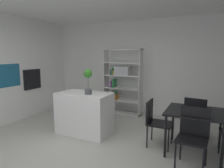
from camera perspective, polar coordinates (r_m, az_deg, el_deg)
ground_plane at (r=3.80m, az=-8.68°, el=-19.30°), size 9.04×9.04×0.00m
back_partition at (r=6.04m, az=7.28°, el=4.85°), size 6.58×0.06×2.76m
built_in_oven at (r=6.08m, az=-22.01°, el=1.32°), size 0.06×0.58×0.56m
kitchen_island at (r=4.52m, az=-7.92°, el=-8.30°), size 1.19×0.67×0.92m
potted_plant_on_island at (r=4.21m, az=-6.92°, el=1.42°), size 0.18×0.18×0.53m
open_bookshelf at (r=5.85m, az=2.67°, el=1.30°), size 1.12×0.33×1.92m
dining_table at (r=3.83m, az=22.88°, el=-8.41°), size 0.98×0.90×0.78m
dining_chair_near at (r=3.43m, az=22.41°, el=-12.73°), size 0.48×0.48×0.94m
dining_chair_island_side at (r=3.97m, az=12.31°, el=-9.83°), size 0.46×0.45×0.89m
dining_chair_far at (r=4.32m, az=22.98°, el=-8.41°), size 0.46×0.49×0.93m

